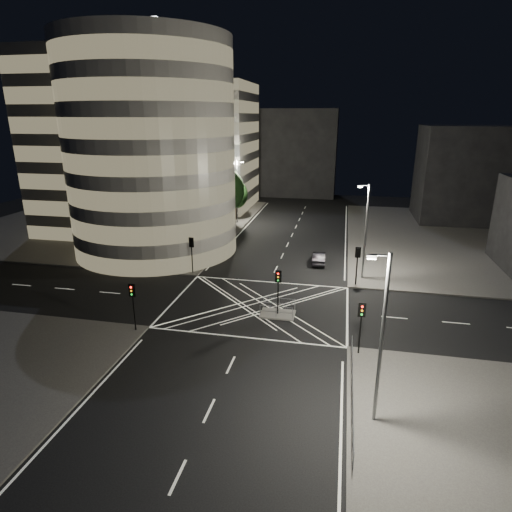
% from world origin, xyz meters
% --- Properties ---
extents(ground, '(120.00, 120.00, 0.00)m').
position_xyz_m(ground, '(0.00, 0.00, 0.00)').
color(ground, black).
rests_on(ground, ground).
extents(sidewalk_far_left, '(42.00, 42.00, 0.15)m').
position_xyz_m(sidewalk_far_left, '(-29.00, 27.00, 0.07)').
color(sidewalk_far_left, '#4A4845').
rests_on(sidewalk_far_left, ground).
extents(sidewalk_far_right, '(42.00, 42.00, 0.15)m').
position_xyz_m(sidewalk_far_right, '(29.00, 27.00, 0.07)').
color(sidewalk_far_right, '#4A4845').
rests_on(sidewalk_far_right, ground).
extents(central_island, '(3.00, 2.00, 0.15)m').
position_xyz_m(central_island, '(2.00, -1.50, 0.07)').
color(central_island, slate).
rests_on(central_island, ground).
extents(office_tower_curved, '(30.00, 29.00, 27.20)m').
position_xyz_m(office_tower_curved, '(-20.74, 18.74, 12.65)').
color(office_tower_curved, gray).
rests_on(office_tower_curved, sidewalk_far_left).
extents(office_block_rear, '(24.00, 16.00, 22.00)m').
position_xyz_m(office_block_rear, '(-22.00, 42.00, 11.15)').
color(office_block_rear, gray).
rests_on(office_block_rear, sidewalk_far_left).
extents(building_right_far, '(14.00, 12.00, 15.00)m').
position_xyz_m(building_right_far, '(26.00, 40.00, 7.65)').
color(building_right_far, black).
rests_on(building_right_far, sidewalk_far_right).
extents(building_far_end, '(18.00, 8.00, 18.00)m').
position_xyz_m(building_far_end, '(-4.00, 58.00, 9.00)').
color(building_far_end, black).
rests_on(building_far_end, ground).
extents(tree_a, '(4.51, 4.51, 6.88)m').
position_xyz_m(tree_a, '(-10.50, 9.00, 4.43)').
color(tree_a, black).
rests_on(tree_a, sidewalk_far_left).
extents(tree_b, '(4.92, 4.92, 7.47)m').
position_xyz_m(tree_b, '(-10.50, 15.00, 4.78)').
color(tree_b, black).
rests_on(tree_b, sidewalk_far_left).
extents(tree_c, '(4.49, 4.49, 7.32)m').
position_xyz_m(tree_c, '(-10.50, 21.00, 4.88)').
color(tree_c, black).
rests_on(tree_c, sidewalk_far_left).
extents(tree_d, '(5.64, 5.64, 9.05)m').
position_xyz_m(tree_d, '(-10.50, 27.00, 5.95)').
color(tree_d, black).
rests_on(tree_d, sidewalk_far_left).
extents(tree_e, '(4.05, 4.05, 6.40)m').
position_xyz_m(tree_e, '(-10.50, 33.00, 4.21)').
color(tree_e, black).
rests_on(tree_e, sidewalk_far_left).
extents(traffic_signal_fl, '(0.55, 0.22, 4.00)m').
position_xyz_m(traffic_signal_fl, '(-8.80, 6.80, 2.91)').
color(traffic_signal_fl, black).
rests_on(traffic_signal_fl, sidewalk_far_left).
extents(traffic_signal_nl, '(0.55, 0.22, 4.00)m').
position_xyz_m(traffic_signal_nl, '(-8.80, -6.80, 2.91)').
color(traffic_signal_nl, black).
rests_on(traffic_signal_nl, sidewalk_near_left).
extents(traffic_signal_fr, '(0.55, 0.22, 4.00)m').
position_xyz_m(traffic_signal_fr, '(8.80, 6.80, 2.91)').
color(traffic_signal_fr, black).
rests_on(traffic_signal_fr, sidewalk_far_right).
extents(traffic_signal_nr, '(0.55, 0.22, 4.00)m').
position_xyz_m(traffic_signal_nr, '(8.80, -6.80, 2.91)').
color(traffic_signal_nr, black).
rests_on(traffic_signal_nr, sidewalk_near_right).
extents(traffic_signal_island, '(0.55, 0.22, 4.00)m').
position_xyz_m(traffic_signal_island, '(2.00, -1.50, 2.91)').
color(traffic_signal_island, black).
rests_on(traffic_signal_island, central_island).
extents(street_lamp_left_near, '(1.25, 0.25, 10.00)m').
position_xyz_m(street_lamp_left_near, '(-9.44, 12.00, 5.54)').
color(street_lamp_left_near, slate).
rests_on(street_lamp_left_near, sidewalk_far_left).
extents(street_lamp_left_far, '(1.25, 0.25, 10.00)m').
position_xyz_m(street_lamp_left_far, '(-9.44, 30.00, 5.54)').
color(street_lamp_left_far, slate).
rests_on(street_lamp_left_far, sidewalk_far_left).
extents(street_lamp_right_far, '(1.25, 0.25, 10.00)m').
position_xyz_m(street_lamp_right_far, '(9.44, 9.00, 5.54)').
color(street_lamp_right_far, slate).
rests_on(street_lamp_right_far, sidewalk_far_right).
extents(street_lamp_right_near, '(1.25, 0.25, 10.00)m').
position_xyz_m(street_lamp_right_near, '(9.44, -14.00, 5.54)').
color(street_lamp_right_near, slate).
rests_on(street_lamp_right_near, sidewalk_near_right).
extents(railing_near_right, '(0.06, 11.70, 1.10)m').
position_xyz_m(railing_near_right, '(8.30, -12.15, 0.70)').
color(railing_near_right, slate).
rests_on(railing_near_right, sidewalk_near_right).
extents(railing_island_south, '(2.80, 0.06, 1.10)m').
position_xyz_m(railing_island_south, '(2.00, -2.40, 0.70)').
color(railing_island_south, slate).
rests_on(railing_island_south, central_island).
extents(railing_island_north, '(2.80, 0.06, 1.10)m').
position_xyz_m(railing_island_north, '(2.00, -0.60, 0.70)').
color(railing_island_north, slate).
rests_on(railing_island_north, central_island).
extents(sedan, '(1.61, 4.28, 1.40)m').
position_xyz_m(sedan, '(4.64, 13.09, 0.70)').
color(sedan, black).
rests_on(sedan, ground).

